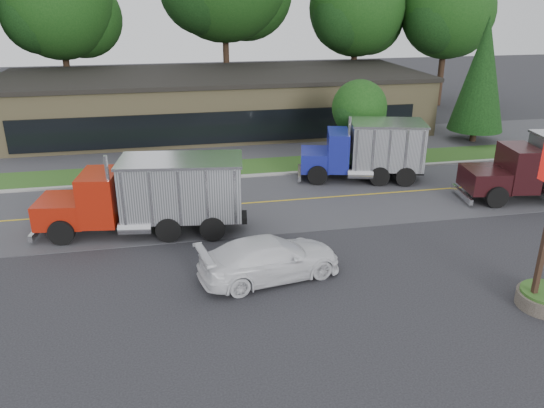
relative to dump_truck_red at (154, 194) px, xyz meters
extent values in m
plane|color=#37373D|center=(2.55, -6.47, -1.81)|extent=(140.00, 140.00, 0.00)
cube|color=#535358|center=(2.55, 2.53, -1.81)|extent=(60.00, 8.00, 0.02)
cube|color=gold|center=(2.55, 2.53, -1.81)|extent=(60.00, 0.12, 0.01)
cube|color=#9E9E99|center=(2.55, 6.73, -1.81)|extent=(60.00, 0.30, 0.12)
cube|color=#35581E|center=(2.55, 8.53, -1.81)|extent=(60.00, 3.40, 0.03)
cube|color=#535358|center=(2.55, 13.53, -1.81)|extent=(60.00, 7.00, 0.02)
cube|color=#908158|center=(4.55, 19.53, 0.19)|extent=(32.00, 12.00, 4.00)
cylinder|color=#382619|center=(-7.45, 27.53, 0.65)|extent=(0.56, 0.56, 4.93)
sphere|color=#11380F|center=(-7.45, 27.53, 7.34)|extent=(9.01, 9.01, 9.01)
sphere|color=#11380F|center=(-5.76, 28.66, 6.21)|extent=(6.76, 6.76, 6.76)
sphere|color=black|center=(-8.86, 26.69, 6.50)|extent=(6.19, 6.19, 6.19)
cylinder|color=#382619|center=(6.55, 27.53, 1.29)|extent=(0.56, 0.56, 6.19)
cylinder|color=#382619|center=(18.55, 26.53, 0.57)|extent=(0.56, 0.56, 4.75)
sphere|color=#11380F|center=(18.55, 26.53, 7.02)|extent=(8.69, 8.69, 8.69)
sphere|color=#11380F|center=(20.18, 27.62, 5.93)|extent=(6.52, 6.52, 6.52)
sphere|color=black|center=(17.19, 25.72, 6.21)|extent=(5.98, 5.98, 5.98)
cylinder|color=#382619|center=(26.55, 24.53, 0.48)|extent=(0.56, 0.56, 4.58)
sphere|color=#11380F|center=(26.55, 24.53, 6.70)|extent=(8.38, 8.38, 8.38)
sphere|color=#11380F|center=(28.12, 25.58, 5.65)|extent=(6.28, 6.28, 6.28)
sphere|color=black|center=(25.24, 23.75, 5.91)|extent=(5.76, 5.76, 5.76)
cylinder|color=#382619|center=(22.55, 11.53, -1.31)|extent=(0.44, 0.44, 1.00)
cone|color=black|center=(22.55, 11.53, 2.98)|extent=(3.83, 3.83, 7.84)
cylinder|color=#382619|center=(12.55, 8.53, -0.88)|extent=(0.56, 0.56, 1.86)
sphere|color=#11380F|center=(12.55, 8.53, 1.65)|extent=(3.40, 3.40, 3.40)
sphere|color=#11380F|center=(13.19, 8.96, 1.22)|extent=(2.55, 2.55, 2.55)
sphere|color=black|center=(12.02, 8.22, 1.33)|extent=(2.34, 2.34, 2.34)
cube|color=black|center=(-0.26, 0.03, -1.24)|extent=(8.71, 2.15, 0.28)
cube|color=#A81C0C|center=(-3.98, 0.54, -0.69)|extent=(2.36, 2.56, 1.10)
cube|color=#A81C0C|center=(-2.31, 0.31, -0.09)|extent=(1.81, 2.58, 2.20)
cube|color=black|center=(-2.96, 0.40, 0.31)|extent=(0.34, 2.09, 0.90)
cube|color=silver|center=(1.23, -0.17, 0.21)|extent=(5.46, 3.17, 2.50)
cube|color=silver|center=(1.23, -0.17, 1.51)|extent=(5.63, 3.34, 0.12)
cylinder|color=black|center=(-3.64, 1.65, -1.24)|extent=(1.14, 0.49, 1.10)
cylinder|color=black|center=(-3.95, -0.63, -1.24)|extent=(1.14, 0.49, 1.10)
cylinder|color=black|center=(1.76, 0.92, -1.24)|extent=(1.14, 0.49, 1.10)
cylinder|color=black|center=(1.45, -1.36, -1.24)|extent=(1.14, 0.49, 1.10)
cube|color=black|center=(11.75, 5.03, -1.24)|extent=(6.64, 2.61, 0.28)
cube|color=navy|center=(8.97, 5.75, -0.69)|extent=(2.10, 2.62, 1.10)
cube|color=navy|center=(10.22, 5.43, -0.09)|extent=(1.71, 2.61, 2.20)
cube|color=black|center=(9.73, 5.55, 0.31)|extent=(0.58, 2.05, 0.90)
cube|color=silver|center=(12.86, 4.75, 0.21)|extent=(4.44, 3.40, 2.50)
cube|color=silver|center=(12.86, 4.75, 1.51)|extent=(4.62, 3.59, 0.12)
cylinder|color=black|center=(9.40, 6.83, -1.24)|extent=(1.15, 0.61, 1.10)
cylinder|color=black|center=(8.82, 4.60, -1.24)|extent=(1.15, 0.61, 1.10)
cylinder|color=black|center=(13.42, 5.79, -1.24)|extent=(1.15, 0.61, 1.10)
cylinder|color=black|center=(12.85, 3.56, -1.24)|extent=(1.15, 0.61, 1.10)
cube|color=black|center=(16.63, 0.69, -0.69)|extent=(2.34, 2.57, 1.10)
cube|color=black|center=(18.28, 0.46, -0.09)|extent=(1.80, 2.59, 2.20)
cube|color=black|center=(17.64, 0.55, 0.31)|extent=(0.36, 2.09, 0.90)
cylinder|color=black|center=(16.98, 1.80, -1.24)|extent=(1.14, 0.50, 1.10)
cylinder|color=black|center=(16.65, -0.47, -1.24)|extent=(1.14, 0.50, 1.10)
imported|color=white|center=(4.20, -5.11, -1.02)|extent=(5.74, 3.23, 1.57)
camera|label=1|loc=(0.79, -22.45, 8.18)|focal=35.00mm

